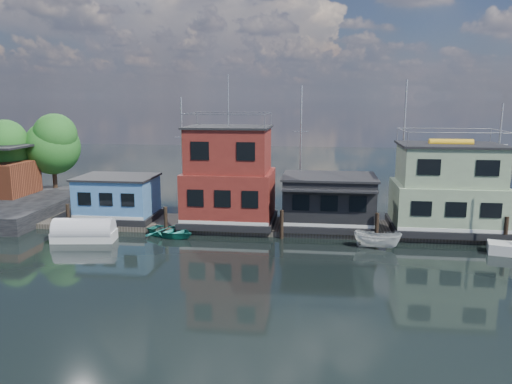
# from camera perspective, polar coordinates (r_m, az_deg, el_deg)

# --- Properties ---
(ground) EXTENTS (160.00, 160.00, 0.00)m
(ground) POSITION_cam_1_polar(r_m,az_deg,el_deg) (29.11, 9.52, -10.58)
(ground) COLOR black
(ground) RESTS_ON ground
(dock) EXTENTS (48.00, 5.00, 0.40)m
(dock) POSITION_cam_1_polar(r_m,az_deg,el_deg) (40.46, 8.92, -4.11)
(dock) COLOR #595147
(dock) RESTS_ON ground
(houseboat_blue) EXTENTS (6.40, 4.90, 3.66)m
(houseboat_blue) POSITION_cam_1_polar(r_m,az_deg,el_deg) (43.32, -15.53, -0.66)
(houseboat_blue) COLOR black
(houseboat_blue) RESTS_ON dock
(houseboat_red) EXTENTS (7.40, 5.90, 11.86)m
(houseboat_red) POSITION_cam_1_polar(r_m,az_deg,el_deg) (40.27, -3.10, 1.62)
(houseboat_red) COLOR black
(houseboat_red) RESTS_ON dock
(houseboat_dark) EXTENTS (7.40, 6.10, 4.06)m
(houseboat_dark) POSITION_cam_1_polar(r_m,az_deg,el_deg) (39.92, 8.29, -1.03)
(houseboat_dark) COLOR black
(houseboat_dark) RESTS_ON dock
(houseboat_green) EXTENTS (8.40, 5.90, 7.03)m
(houseboat_green) POSITION_cam_1_polar(r_m,az_deg,el_deg) (40.91, 21.04, 0.26)
(houseboat_green) COLOR black
(houseboat_green) RESTS_ON dock
(pilings) EXTENTS (42.28, 0.28, 2.20)m
(pilings) POSITION_cam_1_polar(r_m,az_deg,el_deg) (37.52, 8.56, -3.87)
(pilings) COLOR #2D2116
(pilings) RESTS_ON ground
(background_masts) EXTENTS (36.40, 0.16, 12.00)m
(background_masts) POSITION_cam_1_polar(r_m,az_deg,el_deg) (45.77, 14.89, 4.22)
(background_masts) COLOR silver
(background_masts) RESTS_ON ground
(shore) EXTENTS (12.40, 15.72, 8.24)m
(shore) POSITION_cam_1_polar(r_m,az_deg,el_deg) (52.49, -26.83, 2.07)
(shore) COLOR black
(shore) RESTS_ON ground
(dinghy_teal) EXTENTS (4.83, 4.25, 0.83)m
(dinghy_teal) POSITION_cam_1_polar(r_m,az_deg,el_deg) (38.83, -9.68, -4.45)
(dinghy_teal) COLOR #238073
(dinghy_teal) RESTS_ON ground
(motorboat) EXTENTS (3.56, 2.14, 1.29)m
(motorboat) POSITION_cam_1_polar(r_m,az_deg,el_deg) (36.30, 13.70, -5.31)
(motorboat) COLOR white
(motorboat) RESTS_ON ground
(tarp_runabout) EXTENTS (4.75, 2.42, 1.84)m
(tarp_runabout) POSITION_cam_1_polar(r_m,az_deg,el_deg) (39.21, -19.05, -4.34)
(tarp_runabout) COLOR silver
(tarp_runabout) RESTS_ON ground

